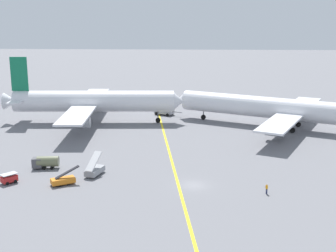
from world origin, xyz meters
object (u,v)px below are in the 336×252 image
gse_stair_truck_yellow (95,170)px  gse_fuel_bowser_stubby (45,162)px  pushback_tug (164,110)px  ground_crew_wing_walker_right (267,189)px  gse_baggage_cart_trailing (9,178)px  airliner_at_gate_left (92,102)px  airliner_being_pushed (284,109)px  gse_belt_loader_portside (63,180)px

gse_stair_truck_yellow → gse_fuel_bowser_stubby: (-10.04, 3.19, 0.31)m
pushback_tug → gse_stair_truck_yellow: size_ratio=1.65×
ground_crew_wing_walker_right → gse_baggage_cart_trailing: bearing=176.3°
airliner_at_gate_left → gse_fuel_bowser_stubby: size_ratio=9.58×
airliner_being_pushed → pushback_tug: (-31.22, 14.62, -3.68)m
gse_baggage_cart_trailing → gse_stair_truck_yellow: bearing=18.7°
gse_stair_truck_yellow → gse_baggage_cart_trailing: (-13.93, -4.71, -0.16)m
gse_baggage_cart_trailing → gse_fuel_bowser_stubby: 8.82m
ground_crew_wing_walker_right → gse_belt_loader_portside: bearing=175.7°
gse_belt_loader_portside → ground_crew_wing_walker_right: 34.23m
gse_stair_truck_yellow → gse_belt_loader_portside: gse_stair_truck_yellow is taller
airliner_being_pushed → gse_fuel_bowser_stubby: 61.16m
gse_fuel_bowser_stubby → gse_belt_loader_portside: 9.94m
pushback_tug → gse_baggage_cart_trailing: 60.95m
gse_baggage_cart_trailing → gse_fuel_bowser_stubby: (3.90, 7.90, 0.47)m
airliner_being_pushed → gse_belt_loader_portside: (-45.28, -41.85, -4.13)m
airliner_being_pushed → gse_belt_loader_portside: size_ratio=11.39×
airliner_being_pushed → gse_stair_truck_yellow: 55.19m
gse_stair_truck_yellow → ground_crew_wing_walker_right: size_ratio=2.84×
gse_belt_loader_portside → ground_crew_wing_walker_right: size_ratio=2.81×
gse_baggage_cart_trailing → gse_fuel_bowser_stubby: bearing=63.8°
gse_stair_truck_yellow → gse_belt_loader_portside: size_ratio=1.01×
pushback_tug → gse_fuel_bowser_stubby: (-19.70, -48.29, 0.06)m
gse_fuel_bowser_stubby → gse_belt_loader_portside: gse_belt_loader_portside is taller
gse_belt_loader_portside → pushback_tug: bearing=76.0°
airliner_being_pushed → pushback_tug: airliner_being_pushed is taller
airliner_at_gate_left → airliner_being_pushed: 49.77m
airliner_being_pushed → gse_baggage_cart_trailing: airliner_being_pushed is taller
gse_fuel_bowser_stubby → gse_baggage_cart_trailing: bearing=-116.2°
ground_crew_wing_walker_right → airliner_at_gate_left: bearing=128.5°
airliner_being_pushed → ground_crew_wing_walker_right: bearing=-104.1°
airliner_at_gate_left → gse_baggage_cart_trailing: size_ratio=15.76×
airliner_at_gate_left → gse_belt_loader_portside: size_ratio=9.95×
gse_baggage_cart_trailing → gse_fuel_bowser_stubby: gse_fuel_bowser_stubby is taller
gse_fuel_bowser_stubby → ground_crew_wing_walker_right: size_ratio=2.92×
airliner_at_gate_left → gse_belt_loader_portside: bearing=-84.6°
gse_belt_loader_portside → gse_stair_truck_yellow: bearing=48.6°
gse_baggage_cart_trailing → airliner_being_pushed: bearing=37.2°
gse_stair_truck_yellow → gse_fuel_bowser_stubby: bearing=162.4°
pushback_tug → gse_baggage_cart_trailing: size_ratio=2.64×
airliner_being_pushed → gse_fuel_bowser_stubby: airliner_being_pushed is taller
airliner_at_gate_left → airliner_being_pushed: bearing=-4.5°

